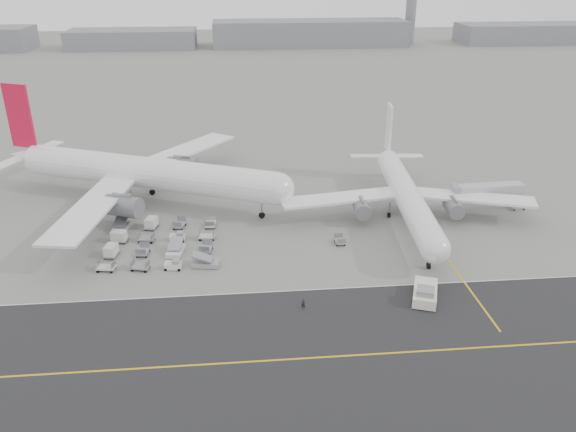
{
  "coord_description": "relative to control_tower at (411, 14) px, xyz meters",
  "views": [
    {
      "loc": [
        -4.07,
        -73.67,
        45.19
      ],
      "look_at": [
        4.03,
        12.0,
        5.85
      ],
      "focal_mm": 35.0,
      "sensor_mm": 36.0,
      "label": 1
    }
  ],
  "objects": [
    {
      "name": "horizon_buildings",
      "position": [
        -70.0,
        -5.0,
        -16.25
      ],
      "size": [
        520.0,
        28.0,
        28.0
      ],
      "primitive_type": null,
      "color": "gray",
      "rests_on": "ground"
    },
    {
      "name": "airliner_b",
      "position": [
        -72.62,
        -243.1,
        -11.37
      ],
      "size": [
        48.35,
        49.05,
        16.92
      ],
      "rotation": [
        0.0,
        0.0,
        -0.08
      ],
      "color": "white",
      "rests_on": "ground"
    },
    {
      "name": "airliner_a",
      "position": [
        -123.41,
        -230.39,
        -9.83
      ],
      "size": [
        61.2,
        59.82,
        22.34
      ],
      "rotation": [
        0.0,
        0.0,
        1.16
      ],
      "color": "white",
      "rests_on": "ground"
    },
    {
      "name": "gse_cluster",
      "position": [
        -117.72,
        -251.06,
        -16.25
      ],
      "size": [
        27.46,
        26.74,
        2.19
      ],
      "primitive_type": null,
      "rotation": [
        0.0,
        0.0,
        -0.16
      ],
      "color": "gray",
      "rests_on": "ground"
    },
    {
      "name": "ground_crew_a",
      "position": [
        -95.59,
        -272.08,
        -15.48
      ],
      "size": [
        0.62,
        0.46,
        1.56
      ],
      "primitive_type": "imported",
      "rotation": [
        0.0,
        0.0,
        -0.16
      ],
      "color": "black",
      "rests_on": "ground"
    },
    {
      "name": "jet_bridge",
      "position": [
        -55.51,
        -241.31,
        -12.29
      ],
      "size": [
        15.12,
        3.5,
        5.69
      ],
      "rotation": [
        0.0,
        0.0,
        0.05
      ],
      "color": "gray",
      "rests_on": "ground"
    },
    {
      "name": "control_tower",
      "position": [
        0.0,
        0.0,
        0.0
      ],
      "size": [
        7.0,
        7.0,
        31.25
      ],
      "color": "gray",
      "rests_on": "ground"
    },
    {
      "name": "taxiway",
      "position": [
        -94.98,
        -282.98,
        -16.24
      ],
      "size": [
        220.0,
        59.0,
        0.03
      ],
      "color": "#2A2A2C",
      "rests_on": "ground"
    },
    {
      "name": "pushback_tug",
      "position": [
        -77.62,
        -271.26,
        -15.19
      ],
      "size": [
        5.45,
        9.07,
        2.59
      ],
      "rotation": [
        0.0,
        0.0,
        -0.35
      ],
      "color": "white",
      "rests_on": "ground"
    },
    {
      "name": "stray_dolly",
      "position": [
        -86.88,
        -252.67,
        -16.25
      ],
      "size": [
        1.64,
        2.55,
        1.52
      ],
      "primitive_type": null,
      "rotation": [
        0.0,
        0.0,
        0.05
      ],
      "color": "silver",
      "rests_on": "ground"
    },
    {
      "name": "ground",
      "position": [
        -100.0,
        -265.0,
        -16.25
      ],
      "size": [
        700.0,
        700.0,
        0.0
      ],
      "primitive_type": "plane",
      "color": "gray",
      "rests_on": "ground"
    }
  ]
}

